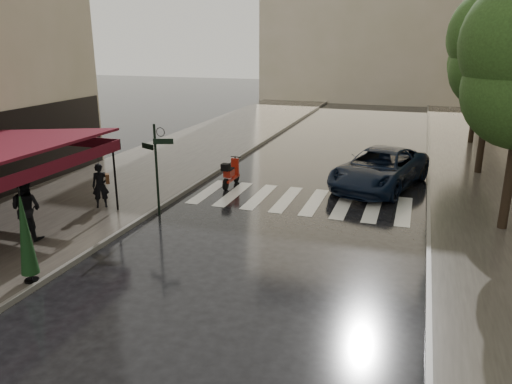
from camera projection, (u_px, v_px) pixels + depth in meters
The scene contains 14 objects.
ground at pixel (145, 254), 13.79m from camera, with size 120.00×120.00×0.00m, color black.
sidewalk_near at pixel (187, 152), 26.01m from camera, with size 6.00×60.00×0.12m, color #38332D.
sidewalk_far at pixel (496, 175), 21.60m from camera, with size 5.50×60.00×0.12m, color #38332D.
curb_near at pixel (242, 156), 25.09m from camera, with size 0.12×60.00×0.16m, color #595651.
curb_far at pixel (428, 169), 22.43m from camera, with size 0.12×60.00×0.16m, color #595651.
crosswalk at pixel (300, 201), 18.34m from camera, with size 7.85×3.20×0.01m.
signpost at pixel (156, 162), 16.33m from camera, with size 1.17×0.29×3.10m.
tree_mid at pixel (495, 42), 20.19m from camera, with size 3.80×3.80×8.34m.
tree_far at pixel (483, 44), 26.52m from camera, with size 3.80×3.80×8.16m.
pedestrian_with_umbrella at pixel (98, 162), 16.86m from camera, with size 1.27×1.28×2.38m.
pedestrian_terrace at pixel (26, 209), 14.32m from camera, with size 0.90×0.70×1.85m, color black.
scooter at pixel (231, 174), 20.01m from camera, with size 0.44×1.67×1.10m.
parked_car at pixel (380, 169), 19.79m from camera, with size 2.57×5.56×1.55m, color black.
parasol_front at pixel (25, 233), 11.65m from camera, with size 0.42×0.42×2.34m.
Camera 1 is at (6.89, -11.07, 5.72)m, focal length 35.00 mm.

